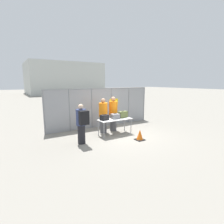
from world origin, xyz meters
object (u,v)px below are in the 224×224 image
(traveler_hooded, at_px, (82,122))
(utility_trailer, at_px, (93,112))
(security_worker_far, at_px, (113,113))
(suitcase_black, at_px, (104,117))
(inspection_table, at_px, (115,120))
(traffic_cone, at_px, (140,135))
(security_worker_near, at_px, (103,115))
(suitcase_olive, at_px, (123,114))
(suitcase_grey, at_px, (115,116))

(traveler_hooded, distance_m, utility_trailer, 5.61)
(traveler_hooded, height_order, security_worker_far, security_worker_far)
(suitcase_black, bearing_deg, inspection_table, -8.63)
(inspection_table, relative_size, traffic_cone, 3.48)
(traveler_hooded, bearing_deg, utility_trailer, 43.11)
(inspection_table, bearing_deg, security_worker_near, 118.62)
(suitcase_olive, xyz_separation_m, traffic_cone, (-0.03, -1.40, -0.74))
(traffic_cone, bearing_deg, security_worker_near, 113.74)
(suitcase_olive, height_order, traffic_cone, suitcase_olive)
(suitcase_grey, height_order, security_worker_near, security_worker_near)
(security_worker_far, bearing_deg, inspection_table, 35.79)
(suitcase_olive, bearing_deg, suitcase_black, -179.20)
(inspection_table, xyz_separation_m, suitcase_olive, (0.54, 0.10, 0.23))
(traffic_cone, bearing_deg, security_worker_far, 95.87)
(inspection_table, xyz_separation_m, utility_trailer, (0.91, 4.42, -0.30))
(traveler_hooded, bearing_deg, suitcase_black, 2.55)
(suitcase_olive, relative_size, traffic_cone, 1.12)
(security_worker_near, height_order, utility_trailer, security_worker_near)
(inspection_table, height_order, traffic_cone, inspection_table)
(traveler_hooded, bearing_deg, security_worker_near, 15.73)
(traveler_hooded, bearing_deg, traffic_cone, -37.04)
(inspection_table, relative_size, suitcase_olive, 3.11)
(security_worker_near, bearing_deg, utility_trailer, -119.39)
(suitcase_black, bearing_deg, utility_trailer, 71.28)
(suitcase_olive, height_order, traveler_hooded, traveler_hooded)
(utility_trailer, distance_m, traffic_cone, 5.75)
(utility_trailer, bearing_deg, security_worker_near, -108.12)
(suitcase_black, height_order, security_worker_near, security_worker_near)
(suitcase_black, distance_m, traveler_hooded, 1.45)
(traveler_hooded, relative_size, traffic_cone, 3.49)
(traffic_cone, bearing_deg, inspection_table, 111.30)
(traveler_hooded, bearing_deg, suitcase_olive, -5.26)
(suitcase_olive, relative_size, security_worker_near, 0.31)
(suitcase_grey, distance_m, suitcase_olive, 0.50)
(inspection_table, bearing_deg, traveler_hooded, -168.76)
(inspection_table, xyz_separation_m, traveler_hooded, (-1.93, -0.38, 0.22))
(traveler_hooded, distance_m, security_worker_near, 1.88)
(suitcase_black, relative_size, utility_trailer, 0.10)
(suitcase_black, xyz_separation_m, security_worker_near, (0.22, 0.53, 0.01))
(suitcase_black, bearing_deg, suitcase_grey, -2.34)
(inspection_table, xyz_separation_m, traffic_cone, (0.51, -1.30, -0.50))
(inspection_table, bearing_deg, suitcase_grey, 52.51)
(security_worker_far, xyz_separation_m, utility_trailer, (0.61, 3.76, -0.53))
(suitcase_grey, bearing_deg, utility_trailer, 78.78)
(inspection_table, distance_m, traveler_hooded, 1.98)
(inspection_table, relative_size, utility_trailer, 0.39)
(suitcase_black, bearing_deg, traffic_cone, -52.45)
(traveler_hooded, xyz_separation_m, security_worker_near, (1.59, 1.00, -0.01))
(suitcase_grey, distance_m, security_worker_far, 0.66)
(suitcase_olive, height_order, security_worker_near, security_worker_near)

